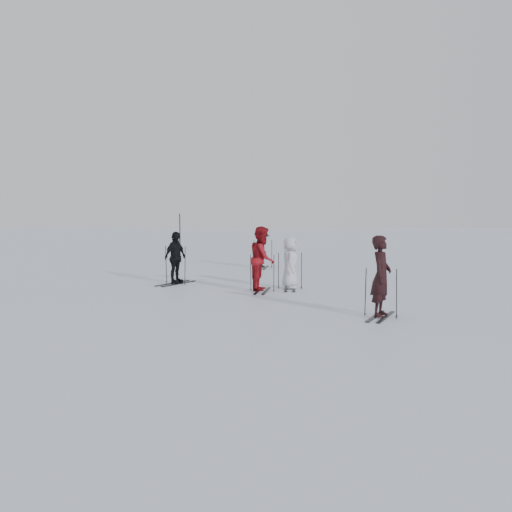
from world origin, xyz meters
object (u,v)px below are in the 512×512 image
Objects in this scene: skier_red at (262,259)px; piste_marker at (180,238)px; skier_grey at (290,263)px; skier_uphill_far at (263,250)px; skier_uphill_left at (175,258)px; skier_near_dark at (381,277)px.

piste_marker is (-4.37, 9.66, 0.16)m from skier_red.
skier_grey is 0.71× the size of piste_marker.
skier_red reaches higher than skier_uphill_far.
skier_red reaches higher than skier_uphill_left.
skier_grey is at bearing -76.79° from skier_uphill_left.
skier_red is 1.22× the size of skier_grey.
skier_near_dark is at bearing -105.81° from skier_uphill_left.
skier_uphill_left is 1.12× the size of skier_uphill_far.
skier_near_dark is 4.98m from skier_grey.
skier_red reaches higher than skier_near_dark.
skier_near_dark is 15.43m from piste_marker.
skier_uphill_far is at bearing 7.57° from skier_red.
skier_grey is at bearing -49.95° from skier_red.
skier_red is 1.13× the size of skier_uphill_left.
skier_uphill_left is at bearing 76.15° from skier_grey.
skier_near_dark is 1.17× the size of skier_grey.
skier_uphill_left reaches higher than skier_uphill_far.
piste_marker is at bearing 59.78° from skier_uphill_far.
skier_uphill_far is 4.96m from piste_marker.
skier_uphill_far is (-1.14, 6.24, -0.03)m from skier_grey.
skier_uphill_left is 8.25m from piste_marker.
skier_red is at bearing 58.01° from skier_near_dark.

